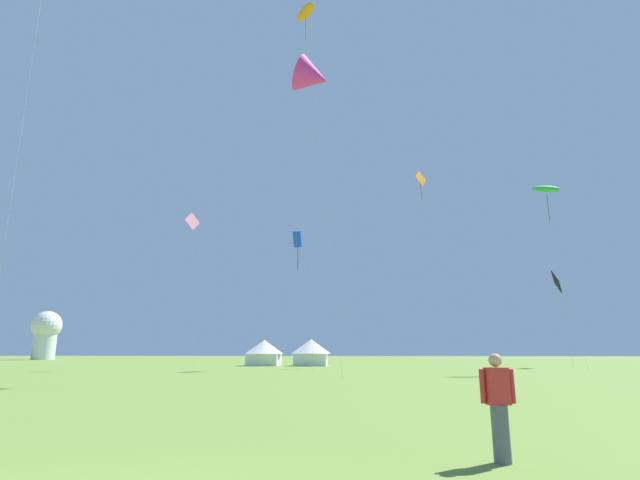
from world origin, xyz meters
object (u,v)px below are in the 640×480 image
kite_green_parafoil (546,189)px  festival_tent_center (264,351)px  observatory_dome (46,332)px  kite_orange_parafoil (306,13)px  person_spectator (499,408)px  kite_pink_diamond (192,223)px  festival_tent_left (311,351)px  kite_orange_diamond (421,181)px  kite_magenta_delta (313,77)px  kite_black_diamond (557,282)px  kite_blue_box (298,239)px

kite_green_parafoil → festival_tent_center: (-30.18, 18.32, -14.92)m
observatory_dome → kite_orange_parafoil: bearing=-43.7°
kite_orange_parafoil → person_spectator: bearing=-78.2°
kite_pink_diamond → person_spectator: (20.64, -42.07, -14.85)m
festival_tent_left → observatory_dome: size_ratio=0.47×
kite_orange_parafoil → festival_tent_center: size_ratio=7.33×
kite_orange_diamond → festival_tent_left: size_ratio=5.19×
kite_pink_diamond → kite_orange_diamond: bearing=26.4°
kite_orange_parafoil → observatory_dome: bearing=136.3°
kite_orange_diamond → kite_green_parafoil: kite_orange_diamond is taller
kite_green_parafoil → kite_magenta_delta: kite_magenta_delta is taller
kite_orange_parafoil → person_spectator: kite_orange_parafoil is taller
kite_magenta_delta → festival_tent_center: (-8.97, 28.38, -21.63)m
kite_black_diamond → observatory_dome: (-94.52, 46.60, -3.84)m
kite_pink_diamond → kite_blue_box: 12.13m
kite_green_parafoil → festival_tent_center: kite_green_parafoil is taller
observatory_dome → kite_orange_diamond: bearing=-27.8°
kite_pink_diamond → kite_black_diamond: bearing=11.9°
kite_blue_box → person_spectator: kite_blue_box is taller
kite_orange_parafoil → festival_tent_center: bearing=110.1°
kite_magenta_delta → kite_green_parafoil: bearing=25.4°
kite_magenta_delta → observatory_dome: bearing=133.5°
festival_tent_center → kite_black_diamond: bearing=-6.0°
kite_blue_box → kite_orange_parafoil: bearing=-78.3°
festival_tent_center → festival_tent_left: bearing=0.0°
kite_green_parafoil → person_spectator: 42.63m
kite_orange_parafoil → kite_magenta_delta: bearing=-79.2°
kite_blue_box → observatory_dome: 85.69m
kite_orange_parafoil → observatory_dome: 95.99m
kite_black_diamond → kite_blue_box: (-30.01, -9.30, 3.70)m
kite_orange_parafoil → festival_tent_center: 40.31m
kite_black_diamond → kite_orange_diamond: bearing=162.6°
kite_orange_parafoil → observatory_dome: (-65.98, 62.99, -29.87)m
kite_green_parafoil → kite_pink_diamond: 36.64m
kite_orange_diamond → kite_magenta_delta: (-12.19, -29.22, -1.32)m
kite_black_diamond → kite_blue_box: 31.64m
kite_pink_diamond → festival_tent_left: bearing=46.3°
kite_orange_diamond → kite_magenta_delta: 31.68m
kite_green_parafoil → kite_orange_parafoil: 29.84m
kite_orange_parafoil → festival_tent_center: kite_orange_parafoil is taller
kite_blue_box → observatory_dome: bearing=139.1°
kite_pink_diamond → kite_blue_box: (11.92, -0.46, -2.15)m
kite_green_parafoil → kite_blue_box: size_ratio=1.18×
kite_pink_diamond → observatory_dome: bearing=133.5°
kite_black_diamond → kite_orange_parafoil: kite_orange_parafoil is taller
kite_green_parafoil → kite_pink_diamond: kite_green_parafoil is taller
person_spectator → observatory_dome: (-73.22, 97.51, 5.16)m
kite_orange_diamond → festival_tent_left: (-15.06, -0.84, -22.90)m
kite_magenta_delta → festival_tent_left: kite_magenta_delta is taller
kite_green_parafoil → festival_tent_center: bearing=148.7°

